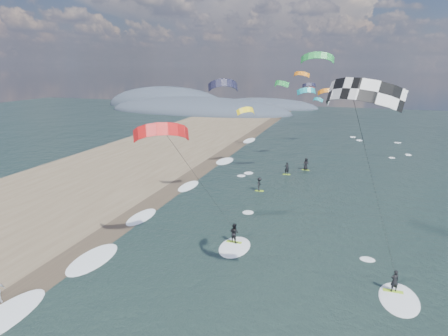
% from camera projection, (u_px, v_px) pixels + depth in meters
% --- Properties ---
extents(ground, '(260.00, 260.00, 0.00)m').
position_uv_depth(ground, '(175.00, 336.00, 21.96)').
color(ground, black).
rests_on(ground, ground).
extents(sand_strip, '(26.00, 240.00, 0.00)m').
position_uv_depth(sand_strip, '(6.00, 219.00, 38.47)').
color(sand_strip, brown).
rests_on(sand_strip, ground).
extents(wet_sand_strip, '(3.00, 240.00, 0.00)m').
position_uv_depth(wet_sand_strip, '(105.00, 236.00, 34.78)').
color(wet_sand_strip, '#382D23').
rests_on(wet_sand_strip, ground).
extents(coastal_hills, '(80.00, 41.00, 15.00)m').
position_uv_depth(coastal_hills, '(194.00, 109.00, 134.25)').
color(coastal_hills, '#3D4756').
rests_on(coastal_hills, ground).
extents(kitesurfer_near_a, '(7.78, 9.10, 15.25)m').
position_uv_depth(kitesurfer_near_a, '(363.00, 143.00, 19.67)').
color(kitesurfer_near_a, '#96CF24').
rests_on(kitesurfer_near_a, ground).
extents(kitesurfer_near_b, '(7.22, 9.07, 12.21)m').
position_uv_depth(kitesurfer_near_b, '(188.00, 168.00, 28.17)').
color(kitesurfer_near_b, '#96CF24').
rests_on(kitesurfer_near_b, ground).
extents(far_kitesurfers, '(5.48, 12.76, 1.84)m').
position_uv_depth(far_kitesurfers, '(282.00, 174.00, 51.36)').
color(far_kitesurfers, '#96CF24').
rests_on(far_kitesurfers, ground).
extents(bg_kite_field, '(13.55, 70.42, 10.78)m').
position_uv_depth(bg_kite_field, '(303.00, 84.00, 68.75)').
color(bg_kite_field, black).
rests_on(bg_kite_field, ground).
extents(shoreline_surf, '(2.40, 79.40, 0.11)m').
position_uv_depth(shoreline_surf, '(143.00, 218.00, 38.75)').
color(shoreline_surf, white).
rests_on(shoreline_surf, ground).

